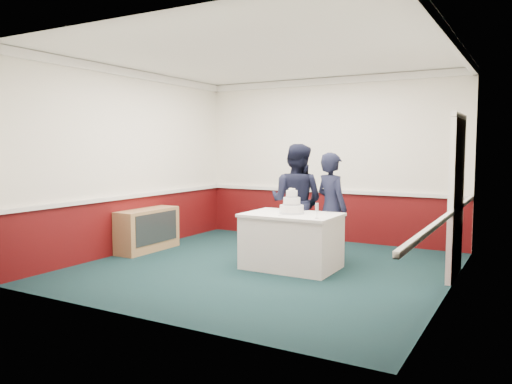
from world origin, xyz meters
The scene contains 9 objects.
ground centered at (0.00, 0.00, 0.00)m, with size 5.00×5.00×0.00m, color #132E2F.
room_shell centered at (0.08, 0.61, 1.97)m, with size 5.00×5.00×3.00m.
sideboard centered at (-2.28, 0.09, 0.35)m, with size 0.41×1.20×0.70m.
cake_table centered at (0.35, 0.17, 0.40)m, with size 1.32×0.92×0.79m.
wedding_cake centered at (0.35, 0.17, 0.90)m, with size 0.35×0.35×0.36m.
cake_knife centered at (0.32, -0.03, 0.79)m, with size 0.01×0.22×0.01m, color silver.
champagne_flute centered at (0.85, -0.11, 0.93)m, with size 0.05×0.05×0.21m.
person_man centered at (0.14, 0.78, 0.89)m, with size 0.87×0.68×1.78m, color black.
person_woman centered at (0.73, 0.75, 0.83)m, with size 0.60×0.40×1.65m, color black.
Camera 1 is at (3.36, -6.22, 1.73)m, focal length 35.00 mm.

